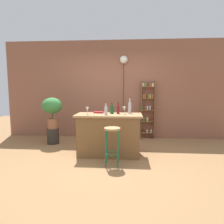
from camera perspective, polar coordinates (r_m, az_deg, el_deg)
ground at (r=4.25m, az=-1.29°, el=-13.19°), size 12.00×12.00×0.00m
back_wall at (r=5.94m, az=0.59°, el=6.31°), size 6.40×0.10×2.80m
kitchen_counter at (r=4.41m, az=-0.91°, el=-6.34°), size 1.41×0.64×0.90m
bar_stool at (r=3.80m, az=0.04°, el=-7.39°), size 0.30×0.30×0.72m
spice_shelf at (r=5.84m, az=10.04°, el=1.66°), size 0.39×0.13×1.65m
plant_stool at (r=5.54m, az=-16.26°, el=-6.51°), size 0.30×0.30×0.40m
potted_plant at (r=5.42m, az=-16.52°, el=1.07°), size 0.52×0.46×0.80m
bottle_wine_red at (r=4.46m, az=5.00°, el=1.29°), size 0.07×0.07×0.35m
bottle_spirits_clear at (r=4.22m, az=-1.75°, el=0.51°), size 0.07×0.07×0.26m
bottle_olive_oil at (r=4.43m, az=-0.02°, el=0.68°), size 0.08×0.08×0.23m
bottle_sauce_amber at (r=4.40m, az=1.74°, el=0.73°), size 0.06×0.06×0.25m
wine_glass_left at (r=4.35m, az=3.45°, el=0.96°), size 0.07×0.07×0.16m
wine_glass_center at (r=4.27m, az=-6.99°, el=0.81°), size 0.07×0.07×0.16m
cookbook at (r=4.53m, az=-3.77°, el=-0.07°), size 0.21×0.15×0.03m
pendant_globe_light at (r=5.86m, az=3.31°, el=14.20°), size 0.22×0.22×2.35m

